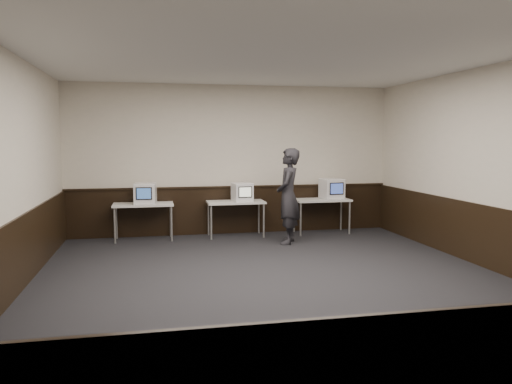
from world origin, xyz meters
TOP-DOWN VIEW (x-y plane):
  - floor at (0.00, 0.00)m, footprint 8.00×8.00m
  - ceiling at (0.00, 0.00)m, footprint 8.00×8.00m
  - back_wall at (0.00, 4.00)m, footprint 7.00×0.00m
  - front_wall at (0.00, -4.00)m, footprint 7.00×0.00m
  - left_wall at (-3.50, 0.00)m, footprint 0.00×8.00m
  - right_wall at (3.50, 0.00)m, footprint 0.00×8.00m
  - wainscot_back at (0.00, 3.98)m, footprint 6.98×0.04m
  - wainscot_left at (-3.48, 0.00)m, footprint 0.04×7.98m
  - wainscot_right at (3.48, 0.00)m, footprint 0.04×7.98m
  - wainscot_rail at (0.00, 3.96)m, footprint 6.98×0.06m
  - desk_left at (-1.90, 3.60)m, footprint 1.20×0.60m
  - desk_center at (0.00, 3.60)m, footprint 1.20×0.60m
  - desk_right at (1.90, 3.60)m, footprint 1.20×0.60m
  - emac_left at (-1.85, 3.56)m, footprint 0.46×0.49m
  - emac_center at (0.13, 3.57)m, footprint 0.44×0.46m
  - emac_right at (2.14, 3.63)m, footprint 0.49×0.51m
  - person at (0.89, 2.70)m, footprint 0.68×0.80m

SIDE VIEW (x-z plane):
  - floor at x=0.00m, z-range 0.00..0.00m
  - wainscot_back at x=0.00m, z-range 0.00..1.00m
  - wainscot_left at x=-3.48m, z-range 0.00..1.00m
  - wainscot_right at x=3.48m, z-range 0.00..1.00m
  - desk_left at x=-1.90m, z-range 0.30..1.05m
  - desk_center at x=0.00m, z-range 0.30..1.05m
  - desk_right at x=1.90m, z-range 0.30..1.05m
  - person at x=0.89m, z-range 0.00..1.87m
  - emac_center at x=0.13m, z-range 0.75..1.14m
  - emac_left at x=-1.85m, z-range 0.75..1.17m
  - emac_right at x=2.14m, z-range 0.75..1.19m
  - wainscot_rail at x=0.00m, z-range 1.00..1.04m
  - back_wall at x=0.00m, z-range -1.90..5.10m
  - front_wall at x=0.00m, z-range -1.90..5.10m
  - left_wall at x=-3.50m, z-range -2.40..5.60m
  - right_wall at x=3.50m, z-range -2.40..5.60m
  - ceiling at x=0.00m, z-range 3.20..3.20m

